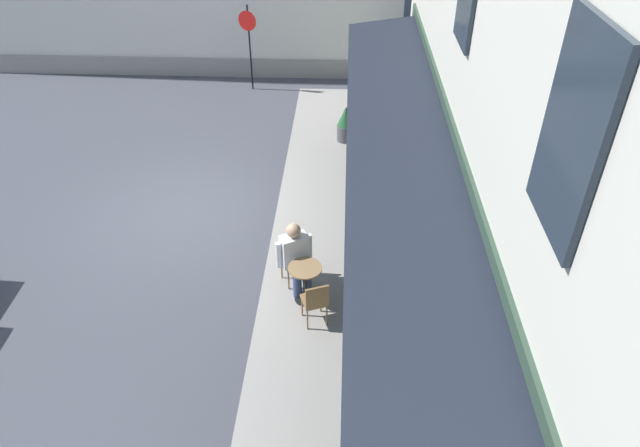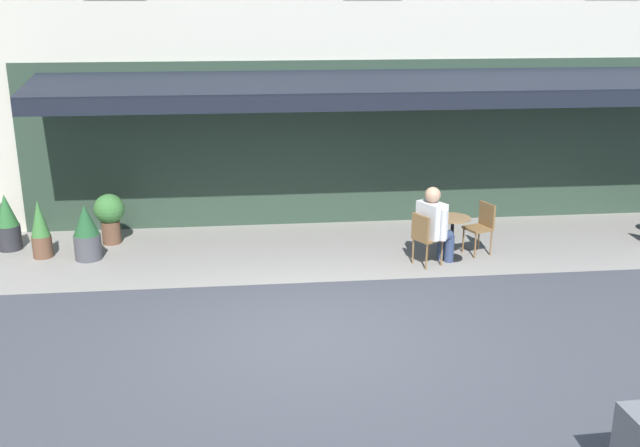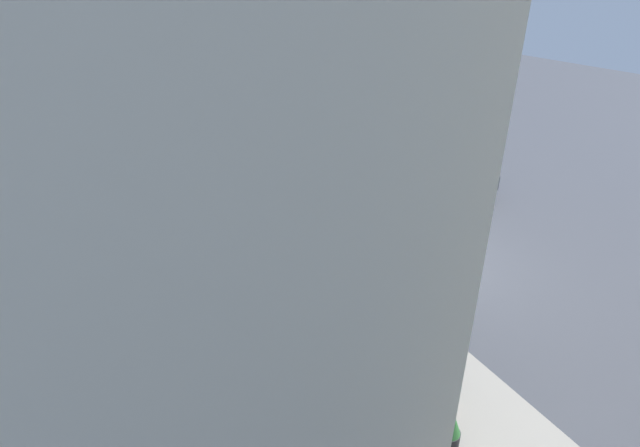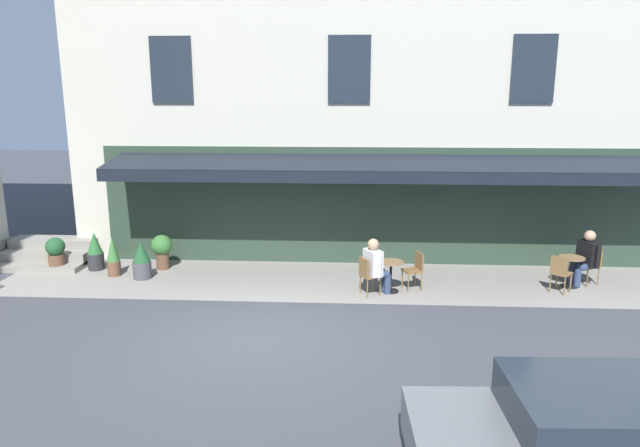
# 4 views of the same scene
# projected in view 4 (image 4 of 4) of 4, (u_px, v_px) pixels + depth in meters

# --- Properties ---
(ground_plane) EXTENTS (70.00, 70.00, 0.00)m
(ground_plane) POSITION_uv_depth(u_px,v_px,m) (259.00, 335.00, 11.19)
(ground_plane) COLOR #42444C
(sidewalk_cafe_terrace) EXTENTS (20.50, 3.20, 0.01)m
(sidewalk_cafe_terrace) POSITION_uv_depth(u_px,v_px,m) (410.00, 282.00, 14.32)
(sidewalk_cafe_terrace) COLOR gray
(sidewalk_cafe_terrace) RESTS_ON ground_plane
(cafe_building_facade) EXTENTS (20.00, 10.70, 15.00)m
(cafe_building_facade) POSITION_uv_depth(u_px,v_px,m) (423.00, 1.00, 18.52)
(cafe_building_facade) COLOR beige
(cafe_building_facade) RESTS_ON ground_plane
(back_alley_steps) EXTENTS (2.40, 1.75, 0.60)m
(back_alley_steps) POSITION_uv_depth(u_px,v_px,m) (51.00, 253.00, 15.96)
(back_alley_steps) COLOR gray
(back_alley_steps) RESTS_ON ground_plane
(cafe_table_near_entrance) EXTENTS (0.60, 0.60, 0.75)m
(cafe_table_near_entrance) POSITION_uv_depth(u_px,v_px,m) (571.00, 267.00, 13.85)
(cafe_table_near_entrance) COLOR black
(cafe_table_near_entrance) RESTS_ON ground_plane
(cafe_chair_wicker_under_awning) EXTENTS (0.56, 0.56, 0.91)m
(cafe_chair_wicker_under_awning) POSITION_uv_depth(u_px,v_px,m) (560.00, 271.00, 13.40)
(cafe_chair_wicker_under_awning) COLOR olive
(cafe_chair_wicker_under_awning) RESTS_ON ground_plane
(cafe_chair_wicker_corner_right) EXTENTS (0.53, 0.53, 0.91)m
(cafe_chair_wicker_corner_right) POSITION_uv_depth(u_px,v_px,m) (592.00, 262.00, 14.05)
(cafe_chair_wicker_corner_right) COLOR olive
(cafe_chair_wicker_corner_right) RESTS_ON ground_plane
(cafe_table_mid_terrace) EXTENTS (0.60, 0.60, 0.75)m
(cafe_table_mid_terrace) POSITION_uv_depth(u_px,v_px,m) (391.00, 272.00, 13.50)
(cafe_table_mid_terrace) COLOR black
(cafe_table_mid_terrace) RESTS_ON ground_plane
(cafe_chair_wicker_kerbside) EXTENTS (0.54, 0.54, 0.91)m
(cafe_chair_wicker_kerbside) POSITION_uv_depth(u_px,v_px,m) (367.00, 273.00, 13.23)
(cafe_chair_wicker_kerbside) COLOR olive
(cafe_chair_wicker_kerbside) RESTS_ON ground_plane
(cafe_chair_wicker_by_window) EXTENTS (0.51, 0.51, 0.91)m
(cafe_chair_wicker_by_window) POSITION_uv_depth(u_px,v_px,m) (415.00, 267.00, 13.66)
(cafe_chair_wicker_by_window) COLOR olive
(cafe_chair_wicker_by_window) RESTS_ON ground_plane
(seated_patron_in_black) EXTENTS (0.68, 0.67, 1.37)m
(seated_patron_in_black) POSITION_uv_depth(u_px,v_px,m) (585.00, 256.00, 13.94)
(seated_patron_in_black) COLOR navy
(seated_patron_in_black) RESTS_ON ground_plane
(seated_companion_in_white) EXTENTS (0.67, 0.64, 1.35)m
(seated_companion_in_white) POSITION_uv_depth(u_px,v_px,m) (376.00, 265.00, 13.28)
(seated_companion_in_white) COLOR navy
(seated_companion_in_white) RESTS_ON ground_plane
(potted_plant_entrance_left) EXTENTS (0.34, 0.34, 1.03)m
(potted_plant_entrance_left) POSITION_uv_depth(u_px,v_px,m) (113.00, 257.00, 14.69)
(potted_plant_entrance_left) COLOR brown
(potted_plant_entrance_left) RESTS_ON ground_plane
(potted_plant_mid_terrace) EXTENTS (0.55, 0.55, 0.93)m
(potted_plant_mid_terrace) POSITION_uv_depth(u_px,v_px,m) (162.00, 249.00, 15.24)
(potted_plant_mid_terrace) COLOR brown
(potted_plant_mid_terrace) RESTS_ON ground_plane
(potted_plant_by_steps) EXTENTS (0.46, 0.46, 0.98)m
(potted_plant_by_steps) POSITION_uv_depth(u_px,v_px,m) (142.00, 260.00, 14.47)
(potted_plant_by_steps) COLOR #4C4C51
(potted_plant_by_steps) RESTS_ON ground_plane
(potted_plant_entrance_right) EXTENTS (0.49, 0.49, 0.89)m
(potted_plant_entrance_right) POSITION_uv_depth(u_px,v_px,m) (56.00, 253.00, 15.15)
(potted_plant_entrance_right) COLOR brown
(potted_plant_entrance_right) RESTS_ON ground_plane
(potted_plant_under_sign) EXTENTS (0.42, 0.42, 1.02)m
(potted_plant_under_sign) POSITION_uv_depth(u_px,v_px,m) (95.00, 251.00, 15.21)
(potted_plant_under_sign) COLOR #2D2D33
(potted_plant_under_sign) RESTS_ON ground_plane
(parked_car_grey) EXTENTS (4.37, 1.96, 1.33)m
(parked_car_grey) POSITION_uv_depth(u_px,v_px,m) (601.00, 437.00, 6.66)
(parked_car_grey) COLOR slate
(parked_car_grey) RESTS_ON ground_plane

